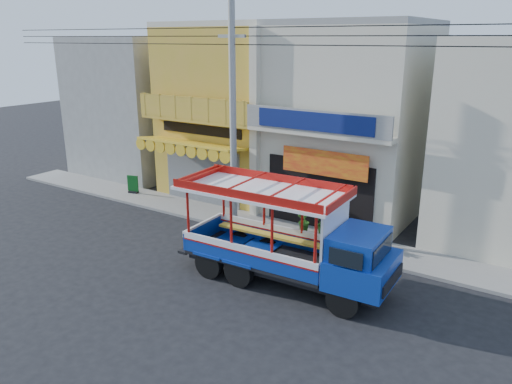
% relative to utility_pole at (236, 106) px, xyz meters
% --- Properties ---
extents(ground, '(90.00, 90.00, 0.00)m').
position_rel_utility_pole_xyz_m(ground, '(0.85, -3.30, -5.03)').
color(ground, black).
rests_on(ground, ground).
extents(sidewalk, '(30.00, 2.00, 0.12)m').
position_rel_utility_pole_xyz_m(sidewalk, '(0.85, 0.70, -4.97)').
color(sidewalk, slate).
rests_on(sidewalk, ground).
extents(shophouse_left, '(6.00, 7.50, 8.24)m').
position_rel_utility_pole_xyz_m(shophouse_left, '(-3.15, 4.66, -0.92)').
color(shophouse_left, gold).
rests_on(shophouse_left, ground).
extents(shophouse_right, '(6.00, 6.75, 8.24)m').
position_rel_utility_pole_xyz_m(shophouse_right, '(2.85, 4.66, -0.93)').
color(shophouse_right, beige).
rests_on(shophouse_right, ground).
extents(party_pilaster, '(0.35, 0.30, 8.00)m').
position_rel_utility_pole_xyz_m(party_pilaster, '(-0.15, 1.55, -1.03)').
color(party_pilaster, beige).
rests_on(party_pilaster, ground).
extents(filler_building_left, '(6.00, 6.00, 7.60)m').
position_rel_utility_pole_xyz_m(filler_building_left, '(-10.15, 4.70, -1.23)').
color(filler_building_left, gray).
rests_on(filler_building_left, ground).
extents(utility_pole, '(28.00, 0.26, 9.00)m').
position_rel_utility_pole_xyz_m(utility_pole, '(0.00, 0.00, 0.00)').
color(utility_pole, gray).
rests_on(utility_pole, ground).
extents(songthaew_truck, '(7.04, 2.55, 3.25)m').
position_rel_utility_pole_xyz_m(songthaew_truck, '(4.54, -3.12, -3.47)').
color(songthaew_truck, black).
rests_on(songthaew_truck, ground).
extents(green_sign, '(0.57, 0.38, 0.88)m').
position_rel_utility_pole_xyz_m(green_sign, '(-6.98, 0.89, -4.54)').
color(green_sign, black).
rests_on(green_sign, sidewalk).
extents(potted_plant_a, '(1.22, 1.15, 1.08)m').
position_rel_utility_pole_xyz_m(potted_plant_a, '(3.59, 0.93, -4.37)').
color(potted_plant_a, '#255317').
rests_on(potted_plant_a, sidewalk).
extents(potted_plant_b, '(0.67, 0.62, 0.97)m').
position_rel_utility_pole_xyz_m(potted_plant_b, '(2.61, 0.85, -4.43)').
color(potted_plant_b, '#255317').
rests_on(potted_plant_b, sidewalk).
extents(potted_plant_c, '(0.88, 0.88, 1.11)m').
position_rel_utility_pole_xyz_m(potted_plant_c, '(4.58, 0.53, -4.36)').
color(potted_plant_c, '#255317').
rests_on(potted_plant_c, sidewalk).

